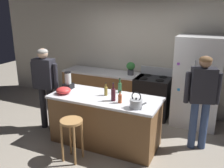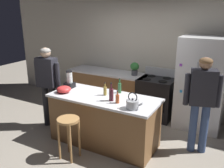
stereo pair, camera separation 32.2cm
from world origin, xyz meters
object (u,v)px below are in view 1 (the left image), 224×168
(stove_range, at_px, (153,97))
(bar_stool, at_px, (72,129))
(blender_appliance, at_px, (68,81))
(bottle_wine, at_px, (113,94))
(bottle_olive_oil, at_px, (120,87))
(bottle_cooking_sauce, at_px, (120,98))
(person_by_island_left, at_px, (45,81))
(potted_plant, at_px, (131,68))
(tea_kettle, at_px, (136,103))
(kitchen_island, at_px, (105,120))
(person_by_sink_right, at_px, (202,94))
(refrigerator, at_px, (197,82))
(bottle_vinegar, at_px, (106,91))
(mixing_bowl, at_px, (63,90))

(stove_range, bearing_deg, bar_stool, -107.43)
(bar_stool, bearing_deg, blender_appliance, 126.06)
(bottle_wine, bearing_deg, bottle_olive_oil, 98.39)
(bottle_cooking_sauce, bearing_deg, person_by_island_left, 173.65)
(potted_plant, height_order, blender_appliance, blender_appliance)
(blender_appliance, bearing_deg, tea_kettle, -13.37)
(kitchen_island, height_order, blender_appliance, blender_appliance)
(stove_range, height_order, bar_stool, stove_range)
(person_by_island_left, xyz_separation_m, bottle_cooking_sauce, (1.69, -0.19, -0.02))
(bottle_cooking_sauce, xyz_separation_m, bottle_olive_oil, (-0.20, 0.46, 0.02))
(stove_range, bearing_deg, person_by_sink_right, -41.84)
(potted_plant, distance_m, blender_appliance, 1.61)
(person_by_island_left, height_order, bottle_cooking_sauce, person_by_island_left)
(refrigerator, bearing_deg, tea_kettle, -112.25)
(bottle_vinegar, bearing_deg, blender_appliance, 177.27)
(kitchen_island, xyz_separation_m, person_by_island_left, (-1.34, 0.04, 0.55))
(bottle_vinegar, bearing_deg, stove_range, 72.13)
(bar_stool, distance_m, bottle_wine, 0.88)
(bottle_cooking_sauce, relative_size, bottle_wine, 0.68)
(refrigerator, xyz_separation_m, bottle_cooking_sauce, (-1.02, -1.65, 0.05))
(person_by_sink_right, height_order, bottle_wine, person_by_sink_right)
(bottle_olive_oil, distance_m, bottle_vinegar, 0.29)
(person_by_island_left, xyz_separation_m, tea_kettle, (2.00, -0.28, -0.02))
(mixing_bowl, bearing_deg, blender_appliance, 106.71)
(bottle_olive_oil, distance_m, mixing_bowl, 1.02)
(person_by_sink_right, relative_size, potted_plant, 5.55)
(potted_plant, bearing_deg, tea_kettle, -66.80)
(potted_plant, height_order, bottle_vinegar, potted_plant)
(kitchen_island, height_order, bar_stool, kitchen_island)
(refrigerator, relative_size, bottle_olive_oil, 6.78)
(bar_stool, relative_size, tea_kettle, 2.58)
(person_by_island_left, distance_m, potted_plant, 1.95)
(kitchen_island, distance_m, potted_plant, 1.67)
(bottle_vinegar, distance_m, mixing_bowl, 0.78)
(bottle_vinegar, relative_size, tea_kettle, 0.86)
(stove_range, xyz_separation_m, potted_plant, (-0.55, 0.03, 0.61))
(kitchen_island, bearing_deg, bottle_vinegar, 103.13)
(person_by_sink_right, relative_size, tea_kettle, 6.04)
(bottle_wine, bearing_deg, blender_appliance, 168.00)
(potted_plant, height_order, bottle_wine, bottle_wine)
(stove_range, bearing_deg, kitchen_island, -106.37)
(person_by_island_left, xyz_separation_m, bar_stool, (1.09, -0.74, -0.46))
(person_by_sink_right, height_order, bottle_cooking_sauce, person_by_sink_right)
(bottle_cooking_sauce, xyz_separation_m, mixing_bowl, (-1.11, -0.02, -0.02))
(potted_plant, relative_size, bottle_wine, 0.95)
(blender_appliance, distance_m, bottle_vinegar, 0.83)
(kitchen_island, relative_size, bottle_cooking_sauce, 9.06)
(bottle_vinegar, relative_size, mixing_bowl, 0.89)
(person_by_island_left, bearing_deg, tea_kettle, -7.98)
(bar_stool, distance_m, tea_kettle, 1.11)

